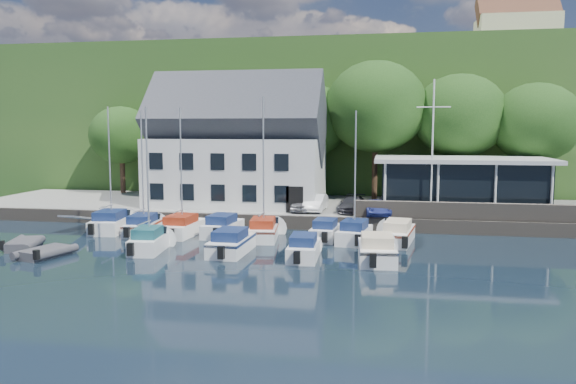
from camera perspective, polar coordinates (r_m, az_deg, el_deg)
name	(u,v)px	position (r m, az deg, el deg)	size (l,w,h in m)	color
ground	(285,267)	(30.34, -0.34, -7.58)	(180.00, 180.00, 0.00)	black
quay	(322,210)	(47.25, 3.45, -1.85)	(60.00, 13.00, 1.00)	gray
quay_face	(312,223)	(40.88, 2.42, -3.17)	(60.00, 0.30, 1.00)	#5A5248
hillside	(354,124)	(91.10, 6.69, 6.90)	(160.00, 75.00, 16.00)	#274E1D
field_patch	(404,76)	(99.36, 11.73, 11.49)	(50.00, 30.00, 0.30)	#536130
farmhouse	(516,32)	(83.62, 22.15, 14.83)	(10.40, 7.00, 8.20)	beige
harbor_building	(237,152)	(47.11, -5.15, 4.03)	(14.40, 8.20, 8.70)	silver
club_pavilion	(461,184)	(45.52, 17.15, 0.78)	(13.20, 7.20, 4.10)	black
seawall	(484,212)	(41.31, 19.25, -1.89)	(18.00, 0.50, 1.20)	#5A5248
gangway	(88,228)	(44.37, -19.63, -3.44)	(1.20, 6.00, 1.40)	#B9B9BD
car_silver	(303,203)	(43.25, 1.53, -1.12)	(1.48, 3.69, 1.26)	#9E9EA3
car_white	(316,203)	(43.29, 2.83, -1.09)	(1.37, 3.94, 1.30)	silver
car_dgrey	(352,204)	(43.03, 6.53, -1.23)	(1.69, 4.17, 1.21)	#333338
car_blue	(376,207)	(41.79, 8.92, -1.51)	(1.37, 3.48, 1.19)	navy
flagpole	(432,149)	(41.62, 14.45, 4.30)	(2.36, 0.20, 9.83)	silver
tree_0	(122,150)	(57.42, -16.53, 4.13)	(6.20, 6.20, 8.47)	#153610
tree_1	(212,138)	(52.92, -7.69, 5.50)	(8.01, 8.01, 10.95)	#153610
tree_2	(307,140)	(52.03, 1.93, 5.29)	(7.68, 7.68, 10.50)	#153610
tree_3	(375,131)	(50.55, 8.87, 6.17)	(8.97, 8.97, 12.26)	#153610
tree_4	(459,138)	(51.33, 16.98, 5.29)	(8.08, 8.08, 11.05)	#153610
tree_5	(535,143)	(51.70, 23.78, 4.53)	(7.43, 7.43, 10.15)	#153610
boat_r1_0	(110,166)	(41.69, -17.66, 2.57)	(2.21, 6.24, 9.46)	white
boat_r1_1	(142,172)	(40.09, -14.57, 1.95)	(1.94, 5.97, 8.66)	white
boat_r1_2	(181,172)	(39.07, -10.80, 2.05)	(2.09, 6.39, 8.84)	white
boat_r1_3	(223,225)	(38.87, -6.65, -3.33)	(1.97, 5.65, 1.52)	white
boat_r1_4	(263,174)	(37.12, -2.51, 1.82)	(1.95, 6.26, 8.70)	white
boat_r1_5	(325,229)	(37.49, 3.83, -3.77)	(1.74, 5.05, 1.40)	white
boat_r1_6	(355,173)	(36.21, 6.84, 1.95)	(1.87, 5.46, 9.06)	white
boat_r1_7	(397,231)	(36.96, 11.06, -3.94)	(1.92, 6.71, 1.50)	white
boat_r2_1	(148,176)	(34.29, -14.08, 1.62)	(1.79, 5.41, 9.15)	white
boat_r2_2	(231,241)	(33.49, -5.78, -4.96)	(2.07, 6.09, 1.49)	white
boat_r2_3	(304,246)	(32.11, 1.63, -5.50)	(1.78, 5.57, 1.41)	white
boat_r2_4	(377,248)	(31.69, 9.03, -5.61)	(2.17, 5.87, 1.56)	white
dinghy_0	(24,242)	(38.28, -25.24, -4.66)	(1.94, 3.24, 0.76)	#39393D
dinghy_1	(45,251)	(35.29, -23.44, -5.50)	(1.89, 3.15, 0.74)	#39393D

